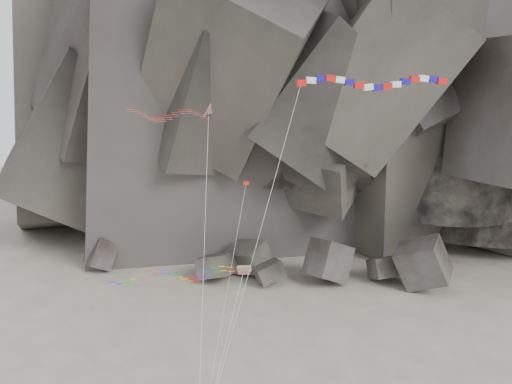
# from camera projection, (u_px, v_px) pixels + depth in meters

# --- Properties ---
(headland) EXTENTS (110.00, 70.00, 84.00)m
(headland) POSITION_uv_depth(u_px,v_px,m) (298.00, 36.00, 109.43)
(headland) COLOR #4A453D
(headland) RESTS_ON ground
(boulder_field) EXTENTS (61.51, 12.03, 9.24)m
(boulder_field) POSITION_uv_depth(u_px,v_px,m) (297.00, 267.00, 80.81)
(boulder_field) COLOR #47423F
(boulder_field) RESTS_ON ground
(delta_kite) EXTENTS (10.50, 14.22, 28.34)m
(delta_kite) POSITION_uv_depth(u_px,v_px,m) (163.00, 114.00, 48.51)
(delta_kite) COLOR red
(delta_kite) RESTS_ON ground
(banner_kite) EXTENTS (19.87, 13.44, 30.74)m
(banner_kite) POSITION_uv_depth(u_px,v_px,m) (372.00, 83.00, 43.11)
(banner_kite) COLOR red
(banner_kite) RESTS_ON ground
(parafoil_kite) EXTENTS (14.60, 11.74, 12.61)m
(parafoil_kite) POSITION_uv_depth(u_px,v_px,m) (172.00, 274.00, 49.34)
(parafoil_kite) COLOR yellow
(parafoil_kite) RESTS_ON ground
(pennant_kite) EXTENTS (2.10, 13.12, 20.67)m
(pennant_kite) POSITION_uv_depth(u_px,v_px,m) (236.00, 238.00, 46.84)
(pennant_kite) COLOR red
(pennant_kite) RESTS_ON ground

